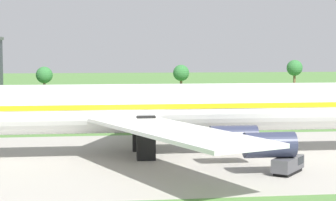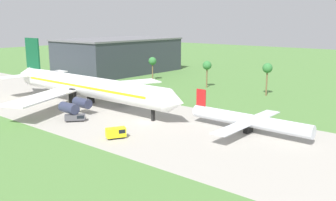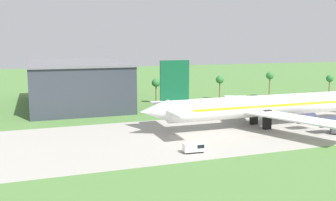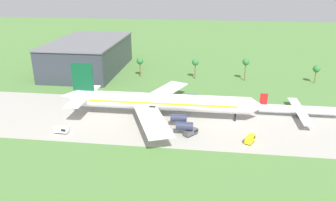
{
  "view_description": "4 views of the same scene",
  "coord_description": "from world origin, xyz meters",
  "px_view_note": "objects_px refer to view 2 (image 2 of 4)",
  "views": [
    {
      "loc": [
        -38.06,
        -78.21,
        14.18
      ],
      "look_at": [
        -27.34,
        2.33,
        7.41
      ],
      "focal_mm": 65.0,
      "sensor_mm": 36.0,
      "label": 1
    },
    {
      "loc": [
        67.04,
        -70.8,
        26.9
      ],
      "look_at": [
        5.83,
        2.33,
        6.41
      ],
      "focal_mm": 40.0,
      "sensor_mm": 36.0,
      "label": 2
    },
    {
      "loc": [
        -94.53,
        -93.49,
        25.48
      ],
      "look_at": [
        -60.52,
        2.33,
        9.65
      ],
      "focal_mm": 40.0,
      "sensor_mm": 36.0,
      "label": 3
    },
    {
      "loc": [
        -10.13,
        -113.71,
        51.95
      ],
      "look_at": [
        -25.53,
        5.0,
        6.0
      ],
      "focal_mm": 35.0,
      "sensor_mm": 36.0,
      "label": 4
    }
  ],
  "objects_px": {
    "regional_aircraft": "(248,121)",
    "catering_van": "(76,118)",
    "terminal_building": "(119,55)",
    "jet_airliner": "(85,86)",
    "fuel_truck": "(116,133)"
  },
  "relations": [
    {
      "from": "jet_airliner",
      "to": "catering_van",
      "type": "relative_size",
      "value": 14.55
    },
    {
      "from": "jet_airliner",
      "to": "regional_aircraft",
      "type": "xyz_separation_m",
      "value": [
        54.25,
        6.86,
        -3.34
      ]
    },
    {
      "from": "jet_airliner",
      "to": "catering_van",
      "type": "xyz_separation_m",
      "value": [
        13.52,
        -13.89,
        -5.29
      ]
    },
    {
      "from": "catering_van",
      "to": "terminal_building",
      "type": "bearing_deg",
      "value": 130.39
    },
    {
      "from": "fuel_truck",
      "to": "terminal_building",
      "type": "bearing_deg",
      "value": 136.88
    },
    {
      "from": "fuel_truck",
      "to": "terminal_building",
      "type": "distance_m",
      "value": 114.67
    },
    {
      "from": "jet_airliner",
      "to": "regional_aircraft",
      "type": "distance_m",
      "value": 54.78
    },
    {
      "from": "catering_van",
      "to": "jet_airliner",
      "type": "bearing_deg",
      "value": 134.23
    },
    {
      "from": "terminal_building",
      "to": "jet_airliner",
      "type": "bearing_deg",
      "value": -50.54
    },
    {
      "from": "regional_aircraft",
      "to": "jet_airliner",
      "type": "bearing_deg",
      "value": -172.79
    },
    {
      "from": "regional_aircraft",
      "to": "catering_van",
      "type": "bearing_deg",
      "value": -153.0
    },
    {
      "from": "regional_aircraft",
      "to": "terminal_building",
      "type": "xyz_separation_m",
      "value": [
        -104.61,
        54.33,
        5.85
      ]
    },
    {
      "from": "jet_airliner",
      "to": "fuel_truck",
      "type": "distance_m",
      "value": 37.6
    },
    {
      "from": "regional_aircraft",
      "to": "fuel_truck",
      "type": "xyz_separation_m",
      "value": [
        -21.1,
        -23.88,
        -1.63
      ]
    },
    {
      "from": "regional_aircraft",
      "to": "terminal_building",
      "type": "relative_size",
      "value": 0.51
    }
  ]
}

